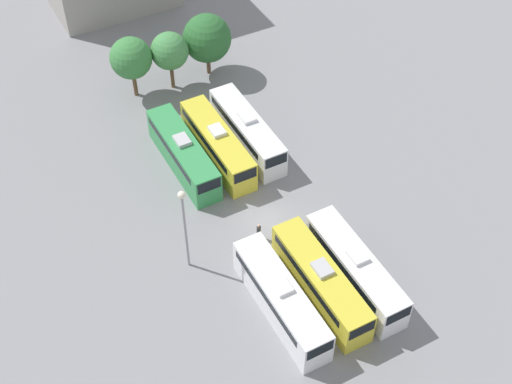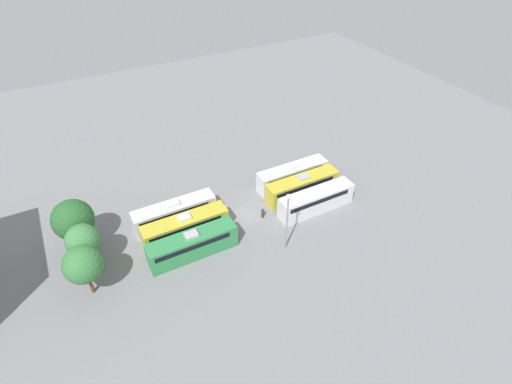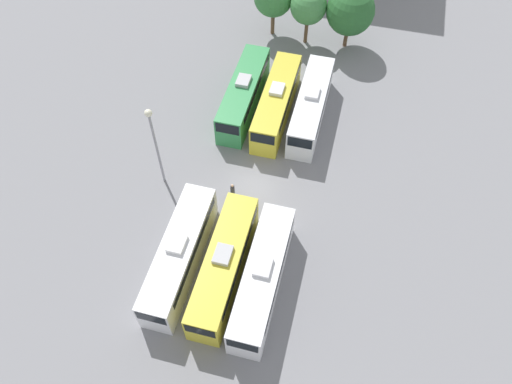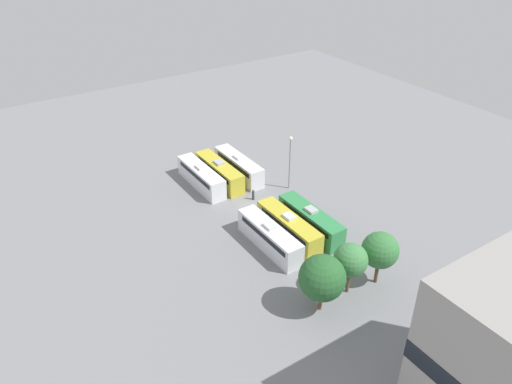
# 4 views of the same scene
# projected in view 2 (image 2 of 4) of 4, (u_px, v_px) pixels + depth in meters

# --- Properties ---
(ground_plane) EXTENTS (119.54, 119.54, 0.00)m
(ground_plane) POSITION_uv_depth(u_px,v_px,m) (248.00, 215.00, 54.56)
(ground_plane) COLOR gray
(bus_0) EXTENTS (2.49, 10.95, 3.48)m
(bus_0) POSITION_uv_depth(u_px,v_px,m) (316.00, 200.00, 54.40)
(bus_0) COLOR silver
(bus_0) RESTS_ON ground_plane
(bus_1) EXTENTS (2.49, 10.95, 3.48)m
(bus_1) POSITION_uv_depth(u_px,v_px,m) (302.00, 186.00, 56.80)
(bus_1) COLOR gold
(bus_1) RESTS_ON ground_plane
(bus_2) EXTENTS (2.49, 10.95, 3.48)m
(bus_2) POSITION_uv_depth(u_px,v_px,m) (292.00, 175.00, 58.96)
(bus_2) COLOR white
(bus_2) RESTS_ON ground_plane
(bus_3) EXTENTS (2.49, 10.95, 3.48)m
(bus_3) POSITION_uv_depth(u_px,v_px,m) (192.00, 244.00, 47.84)
(bus_3) COLOR #338C4C
(bus_3) RESTS_ON ground_plane
(bus_4) EXTENTS (2.49, 10.95, 3.48)m
(bus_4) POSITION_uv_depth(u_px,v_px,m) (185.00, 227.00, 50.22)
(bus_4) COLOR gold
(bus_4) RESTS_ON ground_plane
(bus_5) EXTENTS (2.49, 10.95, 3.48)m
(bus_5) POSITION_uv_depth(u_px,v_px,m) (174.00, 213.00, 52.31)
(bus_5) COLOR silver
(bus_5) RESTS_ON ground_plane
(worker_person) EXTENTS (0.36, 0.36, 1.71)m
(worker_person) POSITION_uv_depth(u_px,v_px,m) (263.00, 213.00, 53.71)
(worker_person) COLOR #333338
(worker_person) RESTS_ON ground_plane
(light_pole) EXTENTS (0.60, 0.60, 8.48)m
(light_pole) POSITION_uv_depth(u_px,v_px,m) (287.00, 213.00, 46.27)
(light_pole) COLOR gray
(light_pole) RESTS_ON ground_plane
(tree_0) EXTENTS (4.17, 4.17, 6.59)m
(tree_0) POSITION_uv_depth(u_px,v_px,m) (83.00, 265.00, 41.73)
(tree_0) COLOR brown
(tree_0) RESTS_ON ground_plane
(tree_1) EXTENTS (3.79, 3.79, 6.31)m
(tree_1) POSITION_uv_depth(u_px,v_px,m) (83.00, 240.00, 44.63)
(tree_1) COLOR brown
(tree_1) RESTS_ON ground_plane
(tree_2) EXTENTS (4.97, 4.97, 6.76)m
(tree_2) POSITION_uv_depth(u_px,v_px,m) (73.00, 220.00, 47.51)
(tree_2) COLOR brown
(tree_2) RESTS_ON ground_plane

